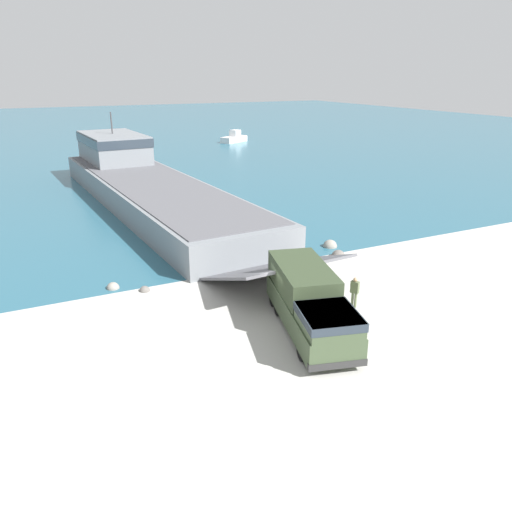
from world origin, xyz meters
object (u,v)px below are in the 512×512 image
(soldier_on_ramp, at_px, (355,290))
(moored_boat_a, at_px, (234,138))
(military_truck, at_px, (310,302))
(landing_craft, at_px, (142,180))

(soldier_on_ramp, distance_m, moored_boat_a, 69.85)
(military_truck, relative_size, moored_boat_a, 1.46)
(landing_craft, height_order, military_truck, landing_craft)
(military_truck, relative_size, soldier_on_ramp, 4.93)
(military_truck, bearing_deg, moored_boat_a, 173.94)
(soldier_on_ramp, bearing_deg, military_truck, -12.09)
(soldier_on_ramp, height_order, moored_boat_a, moored_boat_a)
(military_truck, bearing_deg, soldier_on_ramp, 122.29)
(soldier_on_ramp, bearing_deg, landing_craft, -111.79)
(military_truck, bearing_deg, landing_craft, -164.27)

